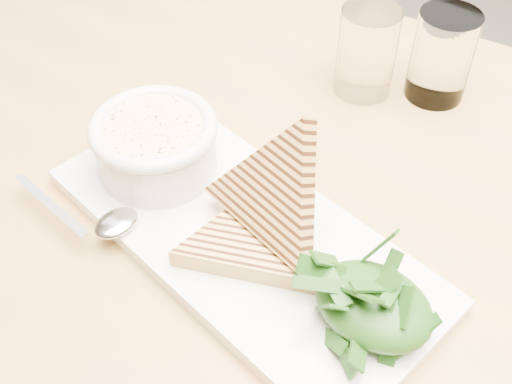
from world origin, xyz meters
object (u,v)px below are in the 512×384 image
Objects in this scene: glass_far at (442,56)px; platter at (243,236)px; glass_near at (367,52)px; soup_bowl at (157,151)px; table_top at (196,187)px.

platter is at bearing -96.19° from glass_far.
glass_near reaches higher than platter.
glass_far is at bearing 83.81° from platter.
glass_far is at bearing 63.23° from soup_bowl.
table_top is 0.11m from platter.
table_top is at bearing 50.87° from soup_bowl.
table_top is 11.48× the size of glass_far.
platter is at bearing -22.61° from table_top.
platter is at bearing -5.96° from soup_bowl.
glass_far is at bearing 64.67° from table_top.
table_top is 0.25m from glass_near.
glass_far is (0.07, 0.04, 0.00)m from glass_near.
glass_near is at bearing 72.55° from soup_bowl.
glass_far is (0.13, 0.27, 0.07)m from table_top.
soup_bowl is (-0.12, 0.01, 0.03)m from platter.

